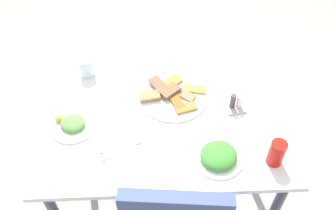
% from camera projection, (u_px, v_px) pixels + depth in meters
% --- Properties ---
extents(ground_plane, '(6.00, 6.00, 0.00)m').
position_uv_depth(ground_plane, '(165.00, 197.00, 2.20)').
color(ground_plane, '#A5A89C').
extents(dining_table, '(1.13, 0.80, 0.75)m').
position_uv_depth(dining_table, '(164.00, 129.00, 1.72)').
color(dining_table, white).
rests_on(dining_table, ground_plane).
extents(pide_platter, '(0.34, 0.34, 0.04)m').
position_uv_depth(pide_platter, '(173.00, 95.00, 1.74)').
color(pide_platter, white).
rests_on(pide_platter, dining_table).
extents(salad_plate_greens, '(0.22, 0.22, 0.06)m').
position_uv_depth(salad_plate_greens, '(219.00, 156.00, 1.47)').
color(salad_plate_greens, white).
rests_on(salad_plate_greens, dining_table).
extents(salad_plate_rice, '(0.21, 0.21, 0.04)m').
position_uv_depth(salad_plate_rice, '(72.00, 124.00, 1.60)').
color(salad_plate_rice, white).
rests_on(salad_plate_rice, dining_table).
extents(soda_can, '(0.07, 0.07, 0.12)m').
position_uv_depth(soda_can, '(277.00, 153.00, 1.44)').
color(soda_can, red).
rests_on(soda_can, dining_table).
extents(drinking_glass, '(0.08, 0.08, 0.10)m').
position_uv_depth(drinking_glass, '(87.00, 67.00, 1.83)').
color(drinking_glass, silver).
rests_on(drinking_glass, dining_table).
extents(paper_napkin, '(0.18, 0.18, 0.00)m').
position_uv_depth(paper_napkin, '(120.00, 150.00, 1.52)').
color(paper_napkin, white).
rests_on(paper_napkin, dining_table).
extents(fork, '(0.19, 0.06, 0.00)m').
position_uv_depth(fork, '(120.00, 147.00, 1.53)').
color(fork, silver).
rests_on(fork, paper_napkin).
extents(spoon, '(0.16, 0.07, 0.00)m').
position_uv_depth(spoon, '(120.00, 153.00, 1.50)').
color(spoon, silver).
rests_on(spoon, paper_napkin).
extents(condiment_caddy, '(0.10, 0.10, 0.09)m').
position_uv_depth(condiment_caddy, '(235.00, 104.00, 1.67)').
color(condiment_caddy, '#B2B2B7').
rests_on(condiment_caddy, dining_table).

